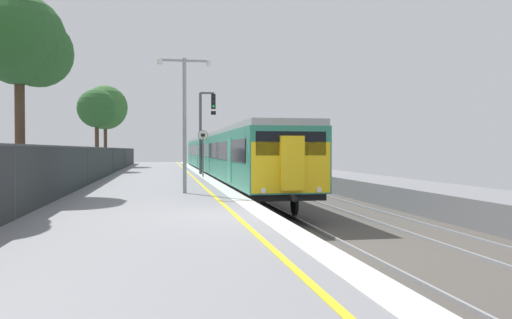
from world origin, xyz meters
The scene contains 9 objects.
ground centered at (2.64, 0.00, -0.61)m, with size 17.40×110.00×1.21m.
commuter_train_at_platform centered at (2.10, 25.04, 1.27)m, with size 2.83×42.46×3.81m.
signal_gantry centered at (0.61, 21.58, 3.36)m, with size 1.10×0.24×5.40m.
speed_limit_sign centered at (0.25, 18.18, 1.76)m, with size 0.59×0.08×2.77m.
platform_lamp_mid centered at (-1.30, 6.80, 3.00)m, with size 2.00×0.20×5.01m.
platform_back_fence centered at (-5.45, 0.00, 0.92)m, with size 0.07×99.00×1.75m.
background_tree_left centered at (-7.04, 7.62, 5.46)m, with size 3.55×3.32×7.29m.
background_tree_right centered at (-6.91, 28.20, 4.64)m, with size 2.94×2.93×6.22m.
background_tree_back centered at (-7.43, 39.17, 5.55)m, with size 4.24×4.24×7.81m.
Camera 1 is at (-2.10, -12.62, 1.61)m, focal length 36.42 mm.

